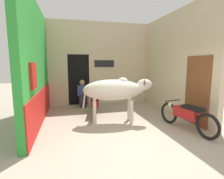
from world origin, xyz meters
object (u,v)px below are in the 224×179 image
Objects in this scene: cow at (115,90)px; motorcycle_near at (186,115)px; plastic_stool at (90,100)px; shopkeeper_seated at (82,93)px; motorcycle_far at (95,103)px.

motorcycle_near is (1.74, -1.17, -0.60)m from cow.
plastic_stool is at bearing 122.23° from motorcycle_near.
cow is at bearing 146.05° from motorcycle_near.
plastic_stool is (0.32, 0.19, -0.39)m from shopkeeper_seated.
motorcycle_far is at bearing 115.71° from cow.
cow is at bearing -69.10° from shopkeeper_seated.
motorcycle_near is 4.28m from plastic_stool.
motorcycle_near is at bearing -52.82° from shopkeeper_seated.
motorcycle_far is 1.65× the size of shopkeeper_seated.
motorcycle_far is at bearing -73.47° from shopkeeper_seated.
shopkeeper_seated reaches higher than motorcycle_far.
plastic_stool is (-0.04, 1.41, -0.19)m from motorcycle_far.
cow is 2.18m from motorcycle_near.
shopkeeper_seated is at bearing 110.90° from cow.
plastic_stool is at bearing 102.52° from cow.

